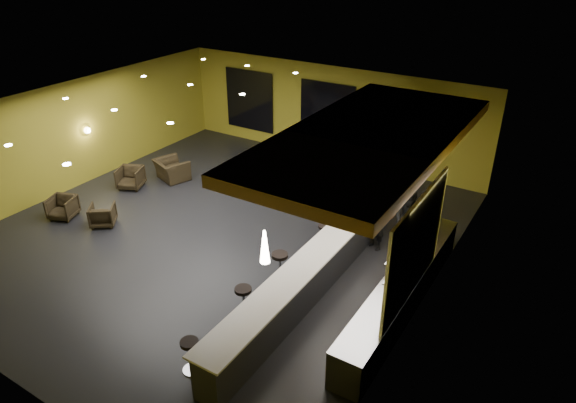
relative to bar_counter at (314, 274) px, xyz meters
The scene contains 33 objects.
floor 3.82m from the bar_counter, 164.68° to the left, with size 12.00×13.00×0.10m, color black.
ceiling 4.86m from the bar_counter, 164.68° to the left, with size 12.00×13.00×0.10m, color black.
wall_back 8.48m from the bar_counter, 115.80° to the left, with size 12.00×0.10×3.50m, color #A19524.
wall_left 9.83m from the bar_counter, behind, with size 0.10×13.00×3.50m, color #A19524.
wall_right 2.88m from the bar_counter, 22.62° to the left, with size 0.10×13.00×3.50m, color #A19524.
wood_soffit 3.51m from the bar_counter, 80.07° to the left, with size 3.60×8.00×0.28m, color olive.
window_left 10.39m from the bar_counter, 133.86° to the left, with size 2.20×0.06×2.40m, color black.
window_center 8.37m from the bar_counter, 116.13° to the left, with size 2.20×0.06×2.40m, color black.
window_right 7.56m from the bar_counter, 94.99° to the left, with size 2.20×0.06×2.40m, color black.
tile_backsplash 2.75m from the bar_counter, ahead, with size 0.06×3.20×2.40m, color white.
bar_counter is the anchor object (origin of this frame).
bar_top 0.52m from the bar_counter, ahead, with size 0.78×8.10×0.05m, color silver.
prep_counter 2.06m from the bar_counter, 14.04° to the left, with size 0.70×6.00×0.86m, color black.
prep_top 2.10m from the bar_counter, 14.04° to the left, with size 0.72×6.00×0.03m, color silver.
wall_shelf_lower 2.44m from the bar_counter, ahead, with size 0.30×1.50×0.03m, color silver.
wall_shelf_upper 2.67m from the bar_counter, ahead, with size 0.30×1.50×0.03m, color silver.
column 4.77m from the bar_counter, 90.00° to the left, with size 0.60×0.60×3.50m, color #A67625.
wall_sconce 9.73m from the bar_counter, behind, with size 0.22×0.22×0.22m, color #FFE5B2.
pendant_0 2.72m from the bar_counter, 90.00° to the right, with size 0.20×0.20×0.70m, color white.
pendant_1 1.92m from the bar_counter, 90.00° to the left, with size 0.20×0.20×0.70m, color white.
pendant_2 3.52m from the bar_counter, 90.00° to the left, with size 0.20×0.20×0.70m, color white.
staff_a 2.62m from the bar_counter, 78.95° to the left, with size 0.55×0.36×1.50m, color black.
staff_b 3.28m from the bar_counter, 68.65° to the left, with size 0.86×0.67×1.77m, color black.
staff_c 3.65m from the bar_counter, 63.88° to the left, with size 0.87×0.56×1.77m, color black.
armchair_a 8.21m from the bar_counter, behind, with size 0.72×0.74×0.68m, color black.
armchair_b 6.82m from the bar_counter, behind, with size 0.68×0.70×0.64m, color black.
armchair_c 8.17m from the bar_counter, 168.05° to the left, with size 0.77×0.79×0.72m, color black.
armchair_d 7.85m from the bar_counter, 158.15° to the left, with size 1.10×0.96×0.71m, color black.
bar_stool_0 3.56m from the bar_counter, 102.74° to the right, with size 0.38×0.38×0.75m.
bar_stool_1 1.85m from the bar_counter, 117.58° to the right, with size 0.40×0.40×0.79m.
bar_stool_2 0.88m from the bar_counter, behind, with size 0.42×0.42×0.83m.
bar_stool_3 1.89m from the bar_counter, 110.51° to the left, with size 0.38×0.38×0.74m.
bar_stool_4 3.59m from the bar_counter, 101.73° to the left, with size 0.41×0.41×0.80m.
Camera 1 is at (8.37, -9.76, 7.64)m, focal length 32.00 mm.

